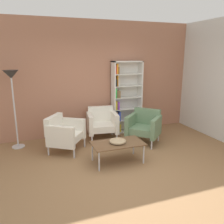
% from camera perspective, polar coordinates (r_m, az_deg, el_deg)
% --- Properties ---
extents(ground_plane, '(8.32, 8.32, 0.00)m').
position_cam_1_polar(ground_plane, '(4.22, 3.90, -15.32)').
color(ground_plane, olive).
extents(brick_back_panel, '(6.40, 0.12, 2.90)m').
position_cam_1_polar(brick_back_panel, '(6.03, -5.41, 8.14)').
color(brick_back_panel, '#A87056').
rests_on(brick_back_panel, ground_plane).
extents(bookshelf_tall, '(0.80, 0.30, 1.90)m').
position_cam_1_polar(bookshelf_tall, '(6.19, 2.97, 3.43)').
color(bookshelf_tall, silver).
rests_on(bookshelf_tall, ground_plane).
extents(coffee_table_low, '(1.00, 0.56, 0.40)m').
position_cam_1_polar(coffee_table_low, '(4.53, 1.42, -7.96)').
color(coffee_table_low, brown).
rests_on(coffee_table_low, ground_plane).
extents(decorative_bowl, '(0.32, 0.32, 0.05)m').
position_cam_1_polar(decorative_bowl, '(4.51, 1.43, -7.18)').
color(decorative_bowl, tan).
rests_on(decorative_bowl, coffee_table_low).
extents(armchair_near_window, '(0.93, 0.94, 0.78)m').
position_cam_1_polar(armchair_near_window, '(5.13, -11.80, -5.03)').
color(armchair_near_window, white).
rests_on(armchair_near_window, ground_plane).
extents(armchair_by_bookshelf, '(0.95, 0.95, 0.78)m').
position_cam_1_polar(armchair_by_bookshelf, '(5.57, 7.94, -3.33)').
color(armchair_by_bookshelf, slate).
rests_on(armchair_by_bookshelf, ground_plane).
extents(armchair_spare_guest, '(0.80, 0.75, 0.78)m').
position_cam_1_polar(armchair_spare_guest, '(5.76, -2.48, -2.61)').
color(armchair_spare_guest, white).
rests_on(armchair_spare_guest, ground_plane).
extents(floor_lamp_torchiere, '(0.32, 0.32, 1.74)m').
position_cam_1_polar(floor_lamp_torchiere, '(5.43, -23.47, 6.37)').
color(floor_lamp_torchiere, silver).
rests_on(floor_lamp_torchiere, ground_plane).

